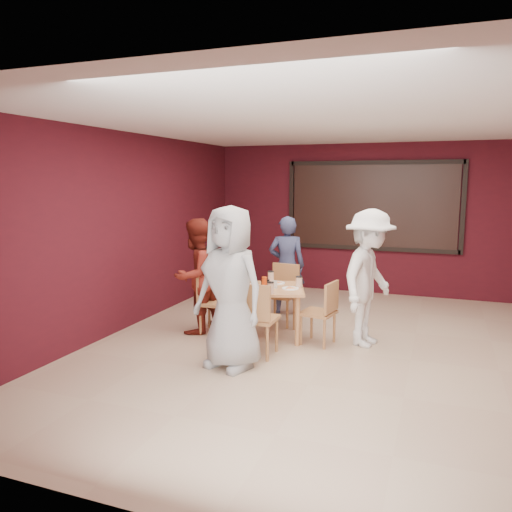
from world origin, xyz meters
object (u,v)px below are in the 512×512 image
at_px(chair_front, 256,315).
at_px(diner_left, 196,276).
at_px(diner_front, 230,288).
at_px(chair_right, 323,309).
at_px(diner_back, 287,266).
at_px(chair_left, 211,298).
at_px(chair_back, 283,290).
at_px(dining_table, 270,293).
at_px(diner_right, 369,278).

distance_m(chair_front, diner_left, 1.35).
bearing_deg(diner_left, diner_front, 56.06).
distance_m(chair_right, diner_back, 1.59).
xyz_separation_m(chair_right, diner_front, (-0.82, -1.13, 0.45)).
relative_size(chair_left, diner_front, 0.47).
height_order(chair_left, chair_right, chair_left).
height_order(chair_left, diner_front, diner_front).
relative_size(chair_back, diner_front, 0.48).
bearing_deg(diner_front, diner_back, 107.80).
distance_m(chair_front, diner_front, 0.59).
distance_m(chair_left, diner_back, 1.51).
bearing_deg(diner_left, chair_back, 143.61).
relative_size(chair_front, diner_back, 0.59).
xyz_separation_m(chair_front, diner_front, (-0.16, -0.40, 0.40)).
distance_m(dining_table, diner_right, 1.32).
distance_m(chair_front, chair_right, 0.98).
bearing_deg(chair_front, chair_back, 95.11).
relative_size(chair_left, diner_right, 0.49).
height_order(dining_table, chair_front, chair_front).
bearing_deg(diner_front, diner_right, 60.48).
xyz_separation_m(dining_table, diner_front, (-0.07, -1.19, 0.31)).
relative_size(chair_right, diner_left, 0.52).
distance_m(chair_left, chair_right, 1.59).
xyz_separation_m(chair_right, diner_right, (0.54, 0.20, 0.41)).
relative_size(dining_table, diner_left, 0.69).
relative_size(diner_front, diner_right, 1.05).
distance_m(dining_table, diner_left, 1.08).
height_order(chair_right, diner_left, diner_left).
bearing_deg(diner_right, chair_front, 141.82).
distance_m(diner_back, diner_left, 1.63).
bearing_deg(diner_right, chair_left, 109.90).
bearing_deg(chair_back, chair_right, -44.66).
xyz_separation_m(chair_front, chair_right, (0.65, 0.73, -0.05)).
relative_size(chair_left, chair_right, 1.03).
bearing_deg(chair_right, diner_right, 20.16).
xyz_separation_m(diner_front, diner_back, (-0.07, 2.41, -0.14)).
xyz_separation_m(diner_back, diner_right, (1.43, -1.08, 0.10)).
xyz_separation_m(chair_back, diner_front, (-0.03, -1.91, 0.43)).
bearing_deg(chair_back, dining_table, -86.19).
relative_size(chair_left, diner_back, 0.55).
bearing_deg(diner_back, chair_left, 46.30).
bearing_deg(chair_front, diner_right, 37.93).
bearing_deg(diner_front, chair_left, 141.12).
bearing_deg(dining_table, diner_left, -172.84).
distance_m(chair_back, diner_front, 1.96).
bearing_deg(diner_back, diner_right, 127.47).
bearing_deg(chair_front, diner_back, 96.58).
distance_m(diner_front, diner_back, 2.42).
height_order(chair_right, diner_back, diner_back).
xyz_separation_m(dining_table, diner_right, (1.29, 0.14, 0.27)).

